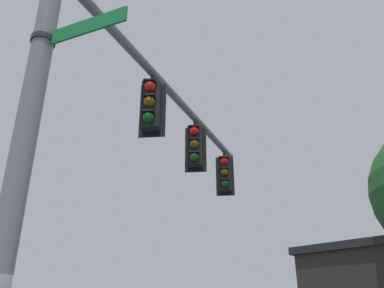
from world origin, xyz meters
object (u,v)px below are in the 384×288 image
(traffic_light_mid_inner, at_px, (195,146))
(traffic_light_mid_outer, at_px, (225,174))
(traffic_light_nearest_pole, at_px, (151,105))
(street_name_sign, at_px, (65,34))

(traffic_light_mid_inner, xyz_separation_m, traffic_light_mid_outer, (-0.69, -2.14, 0.00))
(traffic_light_nearest_pole, height_order, traffic_light_mid_outer, same)
(traffic_light_nearest_pole, height_order, traffic_light_mid_inner, same)
(traffic_light_mid_outer, height_order, street_name_sign, traffic_light_mid_outer)
(traffic_light_nearest_pole, relative_size, traffic_light_mid_inner, 1.00)
(traffic_light_nearest_pole, relative_size, traffic_light_mid_outer, 1.00)
(traffic_light_mid_inner, bearing_deg, traffic_light_nearest_pole, 72.24)
(traffic_light_mid_inner, distance_m, street_name_sign, 5.19)
(traffic_light_mid_outer, relative_size, street_name_sign, 0.93)
(traffic_light_mid_inner, height_order, street_name_sign, traffic_light_mid_inner)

